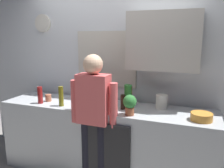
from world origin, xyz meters
name	(u,v)px	position (x,y,z in m)	size (l,w,h in m)	color
kitchen_counter	(104,140)	(0.00, 0.30, 0.47)	(2.72, 0.64, 0.93)	#B2B7BC
dishwasher_panel	(106,158)	(0.16, -0.03, 0.42)	(0.56, 0.02, 0.84)	black
back_wall_assembly	(121,68)	(0.09, 0.70, 1.36)	(4.32, 0.42, 2.60)	silver
coffee_maker	(93,92)	(-0.19, 0.39, 1.08)	(0.20, 0.20, 0.33)	black
bottle_amber_beer	(130,95)	(0.27, 0.54, 1.05)	(0.06, 0.06, 0.23)	brown
bottle_green_wine	(110,96)	(0.10, 0.26, 1.08)	(0.07, 0.07, 0.30)	#195923
bottle_clear_soda	(128,96)	(0.29, 0.36, 1.07)	(0.09, 0.09, 0.28)	#2D8C33
bottle_olive_oil	(61,96)	(-0.50, 0.11, 1.06)	(0.06, 0.06, 0.25)	olive
bottle_dark_sauce	(123,102)	(0.26, 0.26, 1.02)	(0.06, 0.06, 0.18)	black
bottle_red_vinegar	(40,95)	(-0.82, 0.12, 1.04)	(0.06, 0.06, 0.22)	maroon
cup_white_mug	(106,107)	(0.10, 0.14, 0.98)	(0.08, 0.08, 0.10)	white
cup_blue_mug	(89,106)	(-0.10, 0.08, 0.98)	(0.08, 0.08, 0.10)	#3351B2
cup_terracotta_mug	(48,98)	(-0.78, 0.23, 0.98)	(0.08, 0.08, 0.09)	#B26647
mixing_bowl	(202,117)	(1.14, 0.18, 0.97)	(0.22, 0.22, 0.08)	orange
potted_plant	(130,104)	(0.40, 0.08, 1.06)	(0.15, 0.15, 0.23)	#9E5638
storage_canister	(162,102)	(0.69, 0.45, 1.02)	(0.14, 0.14, 0.17)	silver
person_at_sink	(94,112)	(0.00, 0.00, 0.95)	(0.57, 0.22, 1.60)	black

